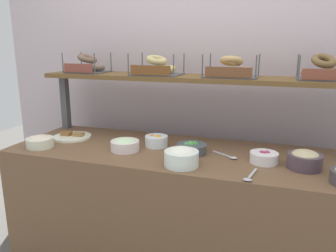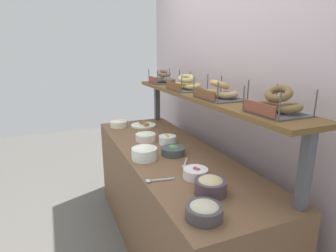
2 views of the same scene
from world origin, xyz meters
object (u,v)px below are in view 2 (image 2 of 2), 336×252
Objects in this scene: bowl_potato_salad at (118,123)px; serving_spoon_by_edge at (155,180)px; bowl_beet_salad at (196,173)px; bowl_veggie_mix at (173,150)px; bowl_hummus at (210,185)px; bagel_basket_plain at (186,85)px; bowl_cream_cheese at (144,152)px; serving_spoon_near_plate at (185,164)px; bagel_basket_sesame at (219,92)px; bowl_fruit_salad at (168,140)px; bagel_basket_cinnamon_raisin at (277,105)px; bowl_tuna_salad at (204,211)px; bowl_scallion_spread at (146,136)px; bagel_basket_poppy at (163,79)px; serving_plate_white at (144,125)px.

bowl_potato_salad reaches higher than serving_spoon_by_edge.
serving_spoon_by_edge is at bearing -3.78° from bowl_potato_salad.
bowl_veggie_mix is (-0.42, 0.03, -0.00)m from bowl_beet_salad.
bowl_veggie_mix is at bearing 175.30° from bowl_beet_salad.
bagel_basket_plain is (-0.94, 0.31, 0.43)m from bowl_hummus.
bagel_basket_plain is at bearing 123.70° from bowl_cream_cheese.
serving_spoon_near_plate is 0.54m from bagel_basket_sesame.
bagel_basket_cinnamon_raisin is at bearing 13.56° from bowl_fruit_salad.
bowl_tuna_salad is 0.67m from bagel_basket_cinnamon_raisin.
bowl_potato_salad is 0.96× the size of serving_spoon_by_edge.
bagel_basket_plain reaches higher than bowl_hummus.
serving_spoon_near_plate is (0.62, 0.07, -0.03)m from bowl_scallion_spread.
bagel_basket_sesame reaches higher than serving_spoon_near_plate.
serving_spoon_by_edge is (0.76, -0.20, -0.03)m from bowl_scallion_spread.
bowl_cream_cheese is 0.64m from bowl_hummus.
bagel_basket_poppy reaches higher than bowl_beet_salad.
bowl_scallion_spread is 1.02m from bowl_hummus.
bowl_scallion_spread is at bearing -16.05° from serving_plate_white.
bagel_basket_sesame is (1.02, -0.00, -0.00)m from bagel_basket_poppy.
bowl_fruit_salad reaches higher than serving_plate_white.
bowl_hummus is 1.49m from serving_plate_white.
bowl_hummus is at bearing 15.60° from bowl_cream_cheese.
bagel_basket_cinnamon_raisin is at bearing 36.49° from bowl_cream_cheese.
bagel_basket_cinnamon_raisin reaches higher than bagel_basket_sesame.
bowl_veggie_mix is (-0.01, 0.23, -0.02)m from bowl_cream_cheese.
bagel_basket_plain reaches higher than serving_spoon_near_plate.
serving_spoon_near_plate is (1.08, -0.06, -0.00)m from serving_plate_white.
bowl_fruit_salad is 1.06m from bagel_basket_cinnamon_raisin.
bowl_fruit_salad is 0.78m from bagel_basket_poppy.
bowl_scallion_spread is at bearing -37.75° from bagel_basket_poppy.
serving_spoon_near_plate is at bearing -26.18° from bagel_basket_plain.
bowl_hummus reaches higher than serving_spoon_by_edge.
bagel_basket_sesame is (1.10, 0.46, 0.44)m from bowl_potato_salad.
bagel_basket_sesame is 1.16× the size of bagel_basket_cinnamon_raisin.
bagel_basket_plain is 0.49m from bagel_basket_sesame.
bagel_basket_poppy is 0.53m from bagel_basket_plain.
bowl_fruit_salad is at bearing -153.72° from bagel_basket_sesame.
serving_spoon_near_plate and serving_spoon_by_edge have the same top height.
bowl_veggie_mix is 0.84m from bowl_tuna_salad.
bowl_beet_salad is 0.59m from bagel_basket_sesame.
bowl_cream_cheese is at bearing -134.90° from serving_spoon_near_plate.
bagel_basket_poppy and bagel_basket_sesame have the same top height.
bagel_basket_sesame is (-0.24, 0.30, 0.44)m from bowl_beet_salad.
bowl_cream_cheese is 1.04× the size of bowl_hummus.
bagel_basket_plain is at bearing -178.70° from bagel_basket_sesame.
serving_plate_white is 0.81× the size of bagel_basket_plain.
bagel_basket_sesame is 0.52m from bagel_basket_cinnamon_raisin.
bagel_basket_cinnamon_raisin is (-0.12, 0.49, 0.44)m from bowl_tuna_salad.
bowl_potato_salad is 1.56m from bowl_hummus.
bowl_tuna_salad is at bearing -8.57° from serving_plate_white.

